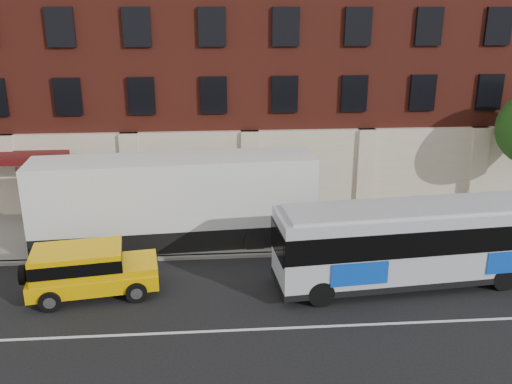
{
  "coord_description": "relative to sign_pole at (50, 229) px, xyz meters",
  "views": [
    {
      "loc": [
        -1.7,
        -14.68,
        9.89
      ],
      "look_at": [
        -0.16,
        5.5,
        3.05
      ],
      "focal_mm": 37.84,
      "sensor_mm": 36.0,
      "label": 1
    }
  ],
  "objects": [
    {
      "name": "ground",
      "position": [
        8.5,
        -6.15,
        -1.45
      ],
      "size": [
        120.0,
        120.0,
        0.0
      ],
      "primitive_type": "plane",
      "color": "black",
      "rests_on": "ground"
    },
    {
      "name": "sidewalk",
      "position": [
        8.5,
        2.85,
        -1.38
      ],
      "size": [
        60.0,
        6.0,
        0.15
      ],
      "primitive_type": "cube",
      "color": "gray",
      "rests_on": "ground"
    },
    {
      "name": "kerb",
      "position": [
        8.5,
        -0.15,
        -1.38
      ],
      "size": [
        60.0,
        0.25,
        0.15
      ],
      "primitive_type": "cube",
      "color": "gray",
      "rests_on": "ground"
    },
    {
      "name": "lane_line",
      "position": [
        8.5,
        -5.65,
        -1.45
      ],
      "size": [
        60.0,
        0.12,
        0.01
      ],
      "primitive_type": "cube",
      "color": "silver",
      "rests_on": "ground"
    },
    {
      "name": "building",
      "position": [
        8.49,
        10.77,
        6.13
      ],
      "size": [
        30.0,
        12.1,
        15.0
      ],
      "color": "maroon",
      "rests_on": "sidewalk"
    },
    {
      "name": "sign_pole",
      "position": [
        0.0,
        0.0,
        0.0
      ],
      "size": [
        0.3,
        0.2,
        2.5
      ],
      "color": "slate",
      "rests_on": "ground"
    },
    {
      "name": "city_bus",
      "position": [
        14.6,
        -2.85,
        0.28
      ],
      "size": [
        11.61,
        3.45,
        3.13
      ],
      "color": "#B3B7BE",
      "rests_on": "ground"
    },
    {
      "name": "yellow_suv",
      "position": [
        2.05,
        -2.87,
        -0.4
      ],
      "size": [
        4.93,
        2.62,
        1.84
      ],
      "color": "#ECAF00",
      "rests_on": "ground"
    },
    {
      "name": "shipping_container",
      "position": [
        5.0,
        1.29,
        0.53
      ],
      "size": [
        12.14,
        3.29,
        4.0
      ],
      "color": "black",
      "rests_on": "ground"
    }
  ]
}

